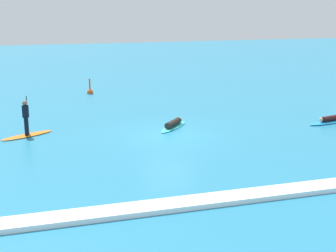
{
  "coord_description": "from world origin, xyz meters",
  "views": [
    {
      "loc": [
        -6.64,
        -22.51,
        6.58
      ],
      "look_at": [
        0.0,
        0.0,
        0.5
      ],
      "focal_mm": 50.4,
      "sensor_mm": 36.0,
      "label": 1
    }
  ],
  "objects_px": {
    "surfer_on_teal_board": "(174,124)",
    "surfer_on_blue_board": "(331,120)",
    "marker_buoy": "(90,91)",
    "surfer_on_orange_board": "(27,126)"
  },
  "relations": [
    {
      "from": "surfer_on_teal_board",
      "to": "surfer_on_blue_board",
      "type": "relative_size",
      "value": 0.76
    },
    {
      "from": "surfer_on_blue_board",
      "to": "marker_buoy",
      "type": "height_order",
      "value": "marker_buoy"
    },
    {
      "from": "surfer_on_orange_board",
      "to": "marker_buoy",
      "type": "distance_m",
      "value": 11.94
    },
    {
      "from": "surfer_on_orange_board",
      "to": "surfer_on_teal_board",
      "type": "bearing_deg",
      "value": -31.1
    },
    {
      "from": "surfer_on_orange_board",
      "to": "surfer_on_blue_board",
      "type": "height_order",
      "value": "surfer_on_orange_board"
    },
    {
      "from": "surfer_on_teal_board",
      "to": "surfer_on_orange_board",
      "type": "distance_m",
      "value": 7.77
    },
    {
      "from": "surfer_on_orange_board",
      "to": "surfer_on_blue_board",
      "type": "xyz_separation_m",
      "value": [
        16.71,
        -1.98,
        -0.4
      ]
    },
    {
      "from": "surfer_on_orange_board",
      "to": "marker_buoy",
      "type": "xyz_separation_m",
      "value": [
        4.64,
        11.0,
        -0.35
      ]
    },
    {
      "from": "surfer_on_teal_board",
      "to": "surfer_on_blue_board",
      "type": "xyz_separation_m",
      "value": [
        8.97,
        -1.51,
        -0.04
      ]
    },
    {
      "from": "surfer_on_teal_board",
      "to": "surfer_on_blue_board",
      "type": "height_order",
      "value": "surfer_on_teal_board"
    }
  ]
}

